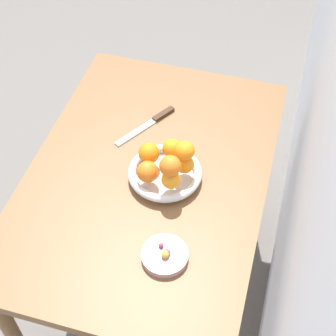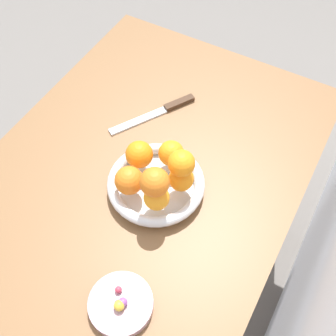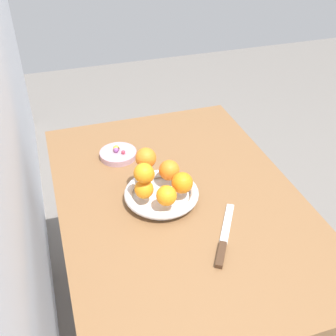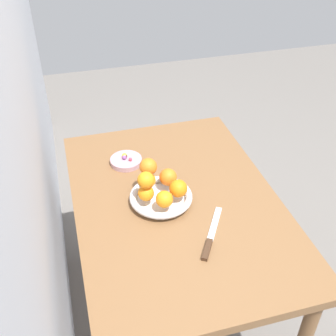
{
  "view_description": "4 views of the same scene",
  "coord_description": "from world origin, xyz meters",
  "px_view_note": "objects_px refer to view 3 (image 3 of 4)",
  "views": [
    {
      "loc": [
        1.01,
        0.35,
        2.0
      ],
      "look_at": [
        0.02,
        0.07,
        0.81
      ],
      "focal_mm": 55.0,
      "sensor_mm": 36.0,
      "label": 1
    },
    {
      "loc": [
        0.47,
        0.35,
        1.61
      ],
      "look_at": [
        0.01,
        0.09,
        0.86
      ],
      "focal_mm": 45.0,
      "sensor_mm": 36.0,
      "label": 2
    },
    {
      "loc": [
        -0.97,
        0.35,
        1.6
      ],
      "look_at": [
        0.03,
        0.03,
        0.84
      ],
      "focal_mm": 45.0,
      "sensor_mm": 36.0,
      "label": 3
    },
    {
      "loc": [
        -1.15,
        0.35,
        1.79
      ],
      "look_at": [
        0.03,
        0.02,
        0.87
      ],
      "focal_mm": 45.0,
      "sensor_mm": 36.0,
      "label": 4
    }
  ],
  "objects_px": {
    "orange_3": "(183,183)",
    "orange_1": "(144,189)",
    "orange_5": "(144,173)",
    "knife": "(224,239)",
    "orange_2": "(166,196)",
    "orange_6": "(146,158)",
    "fruit_bowl": "(162,195)",
    "candy_ball_2": "(123,152)",
    "candy_dish": "(118,154)",
    "candy_ball_0": "(116,150)",
    "candy_ball_1": "(116,148)",
    "candy_ball_3": "(117,149)",
    "dining_table": "(179,218)",
    "orange_0": "(146,174)",
    "orange_4": "(169,170)"
  },
  "relations": [
    {
      "from": "orange_1",
      "to": "knife",
      "type": "xyz_separation_m",
      "value": [
        -0.21,
        -0.18,
        -0.06
      ]
    },
    {
      "from": "orange_3",
      "to": "orange_1",
      "type": "bearing_deg",
      "value": 85.22
    },
    {
      "from": "dining_table",
      "to": "candy_dish",
      "type": "bearing_deg",
      "value": 25.76
    },
    {
      "from": "dining_table",
      "to": "orange_1",
      "type": "distance_m",
      "value": 0.2
    },
    {
      "from": "candy_dish",
      "to": "candy_ball_0",
      "type": "height_order",
      "value": "candy_ball_0"
    },
    {
      "from": "candy_dish",
      "to": "candy_ball_2",
      "type": "relative_size",
      "value": 9.38
    },
    {
      "from": "candy_ball_1",
      "to": "orange_0",
      "type": "bearing_deg",
      "value": -168.4
    },
    {
      "from": "fruit_bowl",
      "to": "knife",
      "type": "bearing_deg",
      "value": -152.48
    },
    {
      "from": "candy_ball_2",
      "to": "orange_2",
      "type": "bearing_deg",
      "value": -169.87
    },
    {
      "from": "orange_6",
      "to": "knife",
      "type": "height_order",
      "value": "orange_6"
    },
    {
      "from": "fruit_bowl",
      "to": "candy_ball_1",
      "type": "height_order",
      "value": "candy_ball_1"
    },
    {
      "from": "orange_4",
      "to": "candy_ball_2",
      "type": "distance_m",
      "value": 0.24
    },
    {
      "from": "orange_4",
      "to": "candy_ball_2",
      "type": "xyz_separation_m",
      "value": [
        0.21,
        0.1,
        -0.04
      ]
    },
    {
      "from": "fruit_bowl",
      "to": "knife",
      "type": "height_order",
      "value": "fruit_bowl"
    },
    {
      "from": "orange_2",
      "to": "candy_ball_2",
      "type": "xyz_separation_m",
      "value": [
        0.33,
        0.06,
        -0.04
      ]
    },
    {
      "from": "orange_3",
      "to": "candy_ball_0",
      "type": "xyz_separation_m",
      "value": [
        0.3,
        0.15,
        -0.04
      ]
    },
    {
      "from": "orange_3",
      "to": "candy_ball_1",
      "type": "distance_m",
      "value": 0.35
    },
    {
      "from": "orange_5",
      "to": "knife",
      "type": "height_order",
      "value": "orange_5"
    },
    {
      "from": "orange_1",
      "to": "candy_ball_2",
      "type": "xyz_separation_m",
      "value": [
        0.28,
        0.0,
        -0.04
      ]
    },
    {
      "from": "orange_1",
      "to": "orange_2",
      "type": "height_order",
      "value": "orange_2"
    },
    {
      "from": "fruit_bowl",
      "to": "candy_ball_2",
      "type": "distance_m",
      "value": 0.27
    },
    {
      "from": "fruit_bowl",
      "to": "knife",
      "type": "relative_size",
      "value": 1.01
    },
    {
      "from": "candy_ball_1",
      "to": "knife",
      "type": "height_order",
      "value": "candy_ball_1"
    },
    {
      "from": "candy_ball_1",
      "to": "orange_1",
      "type": "bearing_deg",
      "value": -175.53
    },
    {
      "from": "candy_ball_2",
      "to": "dining_table",
      "type": "bearing_deg",
      "value": -155.45
    },
    {
      "from": "orange_1",
      "to": "candy_ball_3",
      "type": "bearing_deg",
      "value": 4.09
    },
    {
      "from": "dining_table",
      "to": "candy_ball_0",
      "type": "xyz_separation_m",
      "value": [
        0.29,
        0.14,
        0.12
      ]
    },
    {
      "from": "candy_ball_3",
      "to": "candy_ball_0",
      "type": "bearing_deg",
      "value": 150.7
    },
    {
      "from": "orange_6",
      "to": "candy_ball_3",
      "type": "bearing_deg",
      "value": 11.86
    },
    {
      "from": "fruit_bowl",
      "to": "orange_3",
      "type": "height_order",
      "value": "orange_3"
    },
    {
      "from": "orange_4",
      "to": "candy_ball_0",
      "type": "bearing_deg",
      "value": 28.73
    },
    {
      "from": "orange_4",
      "to": "knife",
      "type": "xyz_separation_m",
      "value": [
        -0.27,
        -0.08,
        -0.07
      ]
    },
    {
      "from": "candy_dish",
      "to": "candy_ball_3",
      "type": "xyz_separation_m",
      "value": [
        0.01,
        0.0,
        0.02
      ]
    },
    {
      "from": "dining_table",
      "to": "candy_dish",
      "type": "relative_size",
      "value": 8.25
    },
    {
      "from": "dining_table",
      "to": "candy_ball_0",
      "type": "relative_size",
      "value": 59.45
    },
    {
      "from": "orange_2",
      "to": "orange_6",
      "type": "relative_size",
      "value": 0.96
    },
    {
      "from": "candy_ball_0",
      "to": "candy_ball_1",
      "type": "bearing_deg",
      "value": -13.99
    },
    {
      "from": "candy_ball_0",
      "to": "candy_ball_3",
      "type": "xyz_separation_m",
      "value": [
        0.01,
        -0.0,
        0.0
      ]
    },
    {
      "from": "knife",
      "to": "orange_3",
      "type": "bearing_deg",
      "value": 15.22
    },
    {
      "from": "dining_table",
      "to": "orange_2",
      "type": "height_order",
      "value": "orange_2"
    },
    {
      "from": "orange_4",
      "to": "orange_5",
      "type": "bearing_deg",
      "value": 122.98
    },
    {
      "from": "orange_6",
      "to": "fruit_bowl",
      "type": "bearing_deg",
      "value": -150.28
    },
    {
      "from": "orange_3",
      "to": "knife",
      "type": "height_order",
      "value": "orange_3"
    },
    {
      "from": "orange_1",
      "to": "orange_6",
      "type": "distance_m",
      "value": 0.1
    },
    {
      "from": "orange_2",
      "to": "knife",
      "type": "bearing_deg",
      "value": -142.37
    },
    {
      "from": "orange_0",
      "to": "orange_4",
      "type": "bearing_deg",
      "value": -94.94
    },
    {
      "from": "orange_6",
      "to": "orange_4",
      "type": "bearing_deg",
      "value": -95.76
    },
    {
      "from": "dining_table",
      "to": "knife",
      "type": "height_order",
      "value": "knife"
    },
    {
      "from": "fruit_bowl",
      "to": "orange_0",
      "type": "bearing_deg",
      "value": 32.13
    },
    {
      "from": "orange_6",
      "to": "candy_ball_2",
      "type": "height_order",
      "value": "orange_6"
    }
  ]
}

